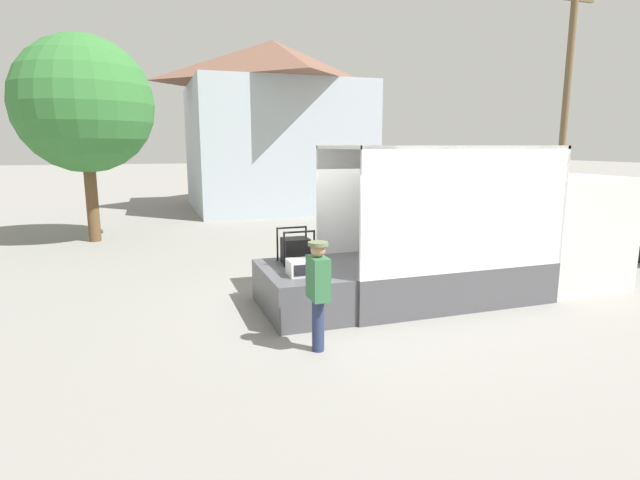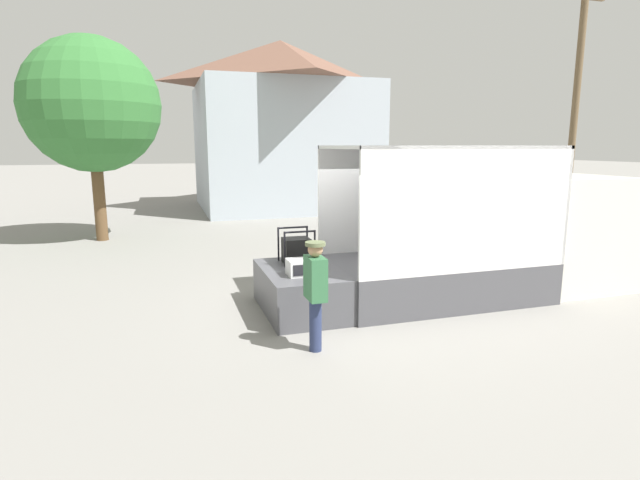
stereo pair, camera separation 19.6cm
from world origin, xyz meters
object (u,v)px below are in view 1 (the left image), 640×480
microwave (303,267)px  utility_pole (566,100)px  street_tree (84,105)px  portable_generator (296,250)px  box_truck (504,243)px  worker_person (318,285)px

microwave → utility_pole: utility_pole is taller
microwave → street_tree: 10.40m
portable_generator → street_tree: 9.64m
box_truck → utility_pole: (9.50, 8.40, 3.81)m
portable_generator → street_tree: bearing=117.9°
worker_person → utility_pole: utility_pole is taller
box_truck → utility_pole: utility_pole is taller
street_tree → utility_pole: bearing=-0.6°
microwave → utility_pole: size_ratio=0.06×
portable_generator → worker_person: (-0.35, -2.30, -0.04)m
utility_pole → box_truck: bearing=-138.5°
microwave → utility_pole: bearing=32.2°
microwave → worker_person: 1.39m
microwave → worker_person: size_ratio=0.31×
worker_person → street_tree: size_ratio=0.26×
portable_generator → utility_pole: size_ratio=0.07×
microwave → portable_generator: (0.16, 0.92, 0.11)m
utility_pole → street_tree: bearing=179.4°
box_truck → worker_person: (-4.64, -1.78, 0.01)m
worker_person → street_tree: (-3.92, 10.36, 3.17)m
microwave → street_tree: size_ratio=0.08×
street_tree → portable_generator: bearing=-62.1°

